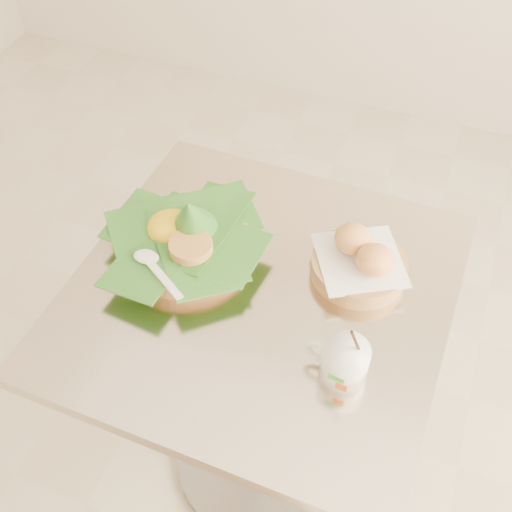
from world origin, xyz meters
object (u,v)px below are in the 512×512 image
(bread_basket, at_px, (360,262))
(coffee_mug, at_px, (343,361))
(cafe_table, at_px, (260,355))
(rice_basket, at_px, (185,237))

(bread_basket, relative_size, coffee_mug, 1.52)
(cafe_table, height_order, bread_basket, bread_basket)
(cafe_table, distance_m, bread_basket, 0.32)
(cafe_table, relative_size, coffee_mug, 5.36)
(cafe_table, xyz_separation_m, rice_basket, (-0.17, 0.04, 0.26))
(cafe_table, bearing_deg, rice_basket, 166.83)
(rice_basket, xyz_separation_m, coffee_mug, (0.36, -0.16, -0.00))
(bread_basket, bearing_deg, rice_basket, -168.92)
(coffee_mug, bearing_deg, bread_basket, 97.51)
(rice_basket, height_order, bread_basket, rice_basket)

